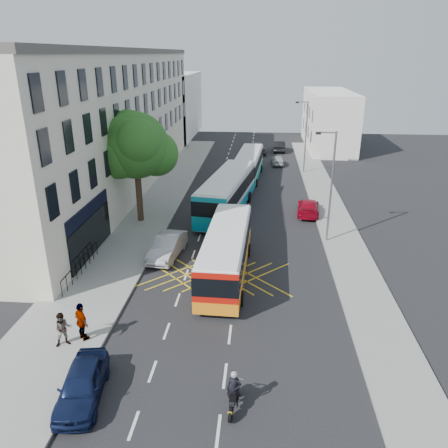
% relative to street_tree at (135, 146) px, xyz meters
% --- Properties ---
extents(ground, '(120.00, 120.00, 0.00)m').
position_rel_street_tree_xyz_m(ground, '(8.51, -14.97, -6.29)').
color(ground, black).
rests_on(ground, ground).
extents(pavement_left, '(5.00, 70.00, 0.15)m').
position_rel_street_tree_xyz_m(pavement_left, '(0.01, 0.03, -6.22)').
color(pavement_left, gray).
rests_on(pavement_left, ground).
extents(pavement_right, '(3.00, 70.00, 0.15)m').
position_rel_street_tree_xyz_m(pavement_right, '(16.01, 0.03, -6.22)').
color(pavement_right, gray).
rests_on(pavement_right, ground).
extents(terrace_main, '(8.30, 45.00, 13.50)m').
position_rel_street_tree_xyz_m(terrace_main, '(-5.49, 9.52, 0.46)').
color(terrace_main, beige).
rests_on(terrace_main, ground).
extents(terrace_far, '(8.00, 20.00, 10.00)m').
position_rel_street_tree_xyz_m(terrace_far, '(-5.49, 40.03, -1.29)').
color(terrace_far, silver).
rests_on(terrace_far, ground).
extents(building_right, '(6.00, 18.00, 8.00)m').
position_rel_street_tree_xyz_m(building_right, '(19.51, 33.03, -2.29)').
color(building_right, silver).
rests_on(building_right, ground).
extents(street_tree, '(6.30, 5.70, 8.80)m').
position_rel_street_tree_xyz_m(street_tree, '(0.00, 0.00, 0.00)').
color(street_tree, '#382619').
rests_on(street_tree, pavement_left).
extents(lamp_near, '(1.45, 0.15, 8.00)m').
position_rel_street_tree_xyz_m(lamp_near, '(14.71, -2.97, -1.68)').
color(lamp_near, slate).
rests_on(lamp_near, pavement_right).
extents(lamp_far, '(1.45, 0.15, 8.00)m').
position_rel_street_tree_xyz_m(lamp_far, '(14.71, 17.03, -1.68)').
color(lamp_far, slate).
rests_on(lamp_far, pavement_right).
extents(railings, '(0.08, 5.60, 1.14)m').
position_rel_street_tree_xyz_m(railings, '(-1.19, -9.67, -5.57)').
color(railings, black).
rests_on(railings, pavement_left).
extents(bus_near, '(2.86, 10.59, 2.96)m').
position_rel_street_tree_xyz_m(bus_near, '(7.83, -8.69, -4.74)').
color(bus_near, silver).
rests_on(bus_near, ground).
extents(bus_mid, '(4.54, 12.15, 3.34)m').
position_rel_street_tree_xyz_m(bus_mid, '(6.95, 2.94, -4.53)').
color(bus_mid, silver).
rests_on(bus_mid, ground).
extents(bus_far, '(3.15, 10.44, 2.89)m').
position_rel_street_tree_xyz_m(bus_far, '(8.47, 14.46, -4.77)').
color(bus_far, silver).
rests_on(bus_far, ground).
extents(motorbike, '(0.66, 1.99, 1.76)m').
position_rel_street_tree_xyz_m(motorbike, '(9.01, -19.75, -5.46)').
color(motorbike, black).
rests_on(motorbike, ground).
extents(parked_car_blue, '(2.16, 4.23, 1.38)m').
position_rel_street_tree_xyz_m(parked_car_blue, '(2.91, -19.75, -5.60)').
color(parked_car_blue, '#0E1738').
rests_on(parked_car_blue, ground).
extents(parked_car_silver, '(2.15, 4.75, 1.51)m').
position_rel_street_tree_xyz_m(parked_car_silver, '(3.61, -6.42, -5.54)').
color(parked_car_silver, '#AEB0B6').
rests_on(parked_car_silver, ground).
extents(red_hatchback, '(2.26, 4.63, 1.30)m').
position_rel_street_tree_xyz_m(red_hatchback, '(14.01, 3.05, -5.64)').
color(red_hatchback, '#A7071C').
rests_on(red_hatchback, ground).
extents(distant_car_grey, '(2.98, 5.41, 1.43)m').
position_rel_street_tree_xyz_m(distant_car_grey, '(9.14, 27.37, -5.57)').
color(distant_car_grey, '#383A3F').
rests_on(distant_car_grey, ground).
extents(distant_car_silver, '(1.60, 3.57, 1.19)m').
position_rel_street_tree_xyz_m(distant_car_silver, '(11.91, 20.95, -5.70)').
color(distant_car_silver, '#B5B9BE').
rests_on(distant_car_silver, ground).
extents(distant_car_dark, '(1.68, 4.54, 1.48)m').
position_rel_street_tree_xyz_m(distant_car_dark, '(12.39, 29.17, -5.55)').
color(distant_car_dark, black).
rests_on(distant_car_dark, ground).
extents(pedestrian_near, '(1.04, 0.95, 1.73)m').
position_rel_street_tree_xyz_m(pedestrian_near, '(0.80, -16.66, -5.28)').
color(pedestrian_near, gray).
rests_on(pedestrian_near, pavement_left).
extents(pedestrian_far, '(1.18, 1.13, 1.97)m').
position_rel_street_tree_xyz_m(pedestrian_far, '(1.51, -16.15, -5.16)').
color(pedestrian_far, gray).
rests_on(pedestrian_far, pavement_left).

